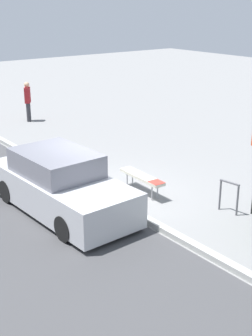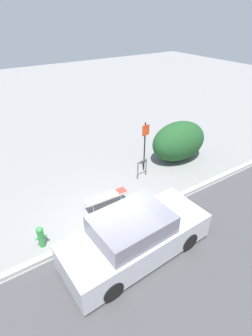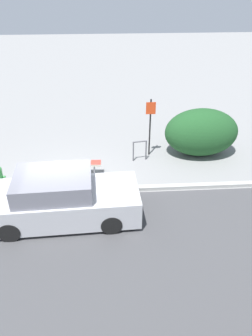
# 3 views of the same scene
# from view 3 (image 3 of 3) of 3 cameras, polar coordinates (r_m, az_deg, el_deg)

# --- Properties ---
(ground_plane) EXTENTS (60.00, 60.00, 0.00)m
(ground_plane) POSITION_cam_3_polar(r_m,az_deg,el_deg) (11.11, -10.86, -4.22)
(ground_plane) COLOR gray
(curb) EXTENTS (60.00, 0.20, 0.13)m
(curb) POSITION_cam_3_polar(r_m,az_deg,el_deg) (11.08, -10.89, -3.95)
(curb) COLOR #A8A8A3
(curb) RESTS_ON ground_plane
(bench) EXTENTS (1.64, 0.40, 0.52)m
(bench) POSITION_cam_3_polar(r_m,az_deg,el_deg) (11.69, -8.31, 0.72)
(bench) COLOR #99999E
(bench) RESTS_ON ground_plane
(bike_rack) EXTENTS (0.55, 0.13, 0.83)m
(bike_rack) POSITION_cam_3_polar(r_m,az_deg,el_deg) (12.48, 2.41, 3.39)
(bike_rack) COLOR #515156
(bike_rack) RESTS_ON ground_plane
(sign_post) EXTENTS (0.36, 0.08, 2.30)m
(sign_post) POSITION_cam_3_polar(r_m,az_deg,el_deg) (12.51, 4.23, 7.89)
(sign_post) COLOR black
(sign_post) RESTS_ON ground_plane
(fire_hydrant) EXTENTS (0.36, 0.22, 0.77)m
(fire_hydrant) POSITION_cam_3_polar(r_m,az_deg,el_deg) (11.81, -21.12, -1.25)
(fire_hydrant) COLOR #338C3F
(fire_hydrant) RESTS_ON ground_plane
(shrub_hedge) EXTENTS (2.84, 1.79, 1.86)m
(shrub_hedge) POSITION_cam_3_polar(r_m,az_deg,el_deg) (13.09, 12.96, 6.08)
(shrub_hedge) COLOR #1E4C23
(shrub_hedge) RESTS_ON ground_plane
(parked_car_near) EXTENTS (4.53, 1.94, 1.52)m
(parked_car_near) POSITION_cam_3_polar(r_m,az_deg,el_deg) (9.68, -11.40, -5.37)
(parked_car_near) COLOR black
(parked_car_near) RESTS_ON ground_plane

